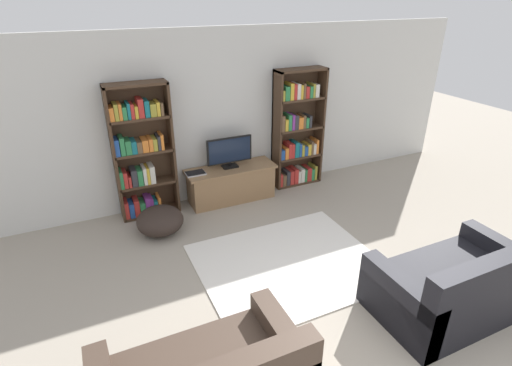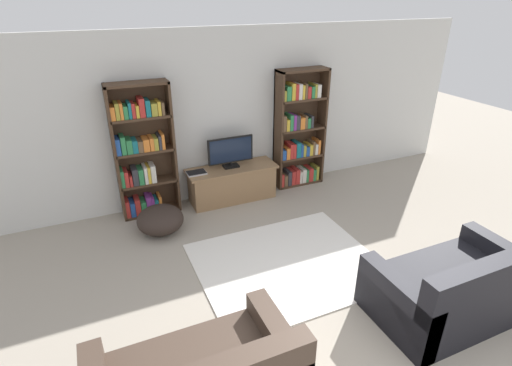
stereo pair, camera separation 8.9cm
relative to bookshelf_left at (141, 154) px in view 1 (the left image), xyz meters
name	(u,v)px [view 1 (the left image)]	position (x,y,z in m)	size (l,w,h in m)	color
wall_back	(222,116)	(1.31, 0.18, 0.35)	(8.80, 0.06, 2.60)	silver
bookshelf_left	(141,154)	(0.00, 0.00, 0.00)	(0.84, 0.30, 1.96)	#422D1E
bookshelf_right	(296,133)	(2.54, 0.00, -0.04)	(0.84, 0.30, 1.96)	#422D1E
tv_stand	(231,184)	(1.30, -0.13, -0.68)	(1.42, 0.49, 0.55)	#8E6B47
television	(229,152)	(1.30, -0.10, -0.14)	(0.72, 0.16, 0.49)	black
laptop	(195,173)	(0.74, -0.13, -0.39)	(0.29, 0.20, 0.03)	#B7B7BC
area_rug	(289,264)	(1.31, -2.02, -0.94)	(2.17, 1.82, 0.02)	white
couch_right_sofa	(455,287)	(2.49, -3.41, -0.66)	(1.62, 0.97, 0.89)	black
beanbag_ottoman	(160,221)	(0.05, -0.64, -0.77)	(0.64, 0.64, 0.37)	#2D231E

